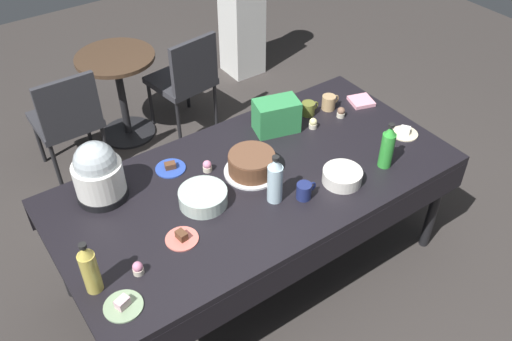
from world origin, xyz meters
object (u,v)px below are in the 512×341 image
Objects in this scene: frosted_layer_cake at (252,164)px; maroon_chair_right at (186,77)px; soda_bottle_ginger_ale at (89,269)px; dessert_plate_coral at (182,238)px; coffee_mug_tan at (329,102)px; soda_bottle_water at (275,180)px; cupcake_berry at (138,268)px; cupcake_cocoa at (313,123)px; round_cafe_table at (119,81)px; dessert_plate_sage at (123,305)px; coffee_mug_olive at (309,109)px; soda_carton at (276,116)px; dessert_plate_cream at (405,132)px; ceramic_snack_bowl at (342,176)px; dessert_plate_cobalt at (170,168)px; cupcake_lemon at (207,166)px; water_cooler at (242,13)px; cupcake_mint at (341,112)px; potluck_table at (256,186)px; slow_cooker at (98,173)px; maroon_chair_left at (67,117)px; soda_bottle_lime_soda at (387,147)px; glass_salad_bowl at (203,197)px.

maroon_chair_right is (0.40, 1.50, -0.32)m from frosted_layer_cake.
maroon_chair_right is (1.41, 1.75, -0.39)m from soda_bottle_ginger_ale.
coffee_mug_tan reaches higher than dessert_plate_coral.
soda_bottle_water reaches higher than frosted_layer_cake.
cupcake_cocoa is (1.36, 0.42, 0.00)m from cupcake_berry.
maroon_chair_right reaches higher than round_cafe_table.
dessert_plate_sage is 1.39× the size of coffee_mug_olive.
soda_carton is at bearing 149.94° from cupcake_cocoa.
dessert_plate_cream is 0.60m from coffee_mug_olive.
ceramic_snack_bowl is 0.94m from dessert_plate_cobalt.
dessert_plate_cobalt is at bearing 49.33° from dessert_plate_sage.
dessert_plate_sage is at bearing -156.63° from coffee_mug_olive.
cupcake_lemon is at bearing -172.24° from coffee_mug_olive.
cupcake_mint is at bearing -105.84° from water_cooler.
coffee_mug_olive is 0.97× the size of coffee_mug_tan.
cupcake_cocoa reaches higher than potluck_table.
ceramic_snack_bowl is at bearing -29.85° from slow_cooker.
maroon_chair_right reaches higher than cupcake_lemon.
slow_cooker is at bearing 178.02° from coffee_mug_tan.
ceramic_snack_bowl is at bearing -42.06° from cupcake_lemon.
soda_bottle_ginger_ale is (-0.19, 0.03, 0.10)m from cupcake_berry.
dessert_plate_coral is at bearing -104.44° from round_cafe_table.
coffee_mug_olive is (1.56, 0.67, 0.03)m from dessert_plate_sage.
maroon_chair_right reaches higher than coffee_mug_tan.
maroon_chair_left is (-0.90, 1.26, -0.36)m from soda_carton.
frosted_layer_cake is at bearing -69.68° from maroon_chair_left.
ceramic_snack_bowl is 2.13m from round_cafe_table.
round_cafe_table is (0.76, 2.01, -0.28)m from cupcake_berry.
slow_cooker is 0.40× the size of maroon_chair_right.
frosted_layer_cake is 0.60m from dessert_plate_coral.
soda_bottle_water is at bearing 0.41° from soda_bottle_ginger_ale.
cupcake_berry is 1.00× the size of cupcake_lemon.
coffee_mug_olive reaches higher than cupcake_berry.
frosted_layer_cake is at bearing 83.85° from soda_bottle_water.
dessert_plate_sage is at bearing -176.78° from ceramic_snack_bowl.
dessert_plate_cobalt is 0.14× the size of water_cooler.
cupcake_mint is at bearing 9.23° from frosted_layer_cake.
soda_bottle_lime_soda is 2.24m from round_cafe_table.
water_cooler is (0.90, 0.55, 0.10)m from maroon_chair_right.
dessert_plate_cream is 0.19× the size of maroon_chair_right.
maroon_chair_right reaches higher than cupcake_mint.
dessert_plate_sage is (-0.94, -0.36, 0.07)m from potluck_table.
cupcake_berry is 2.17m from round_cafe_table.
dessert_plate_sage is (-0.61, -0.36, -0.03)m from glass_salad_bowl.
potluck_table is at bearing -88.39° from round_cafe_table.
cupcake_cocoa reaches higher than dessert_plate_sage.
cupcake_lemon is at bearing -174.85° from coffee_mug_tan.
cupcake_lemon is 0.08× the size of maroon_chair_left.
frosted_layer_cake is at bearing 23.53° from dessert_plate_sage.
soda_carton is (0.35, 0.29, 0.16)m from potluck_table.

